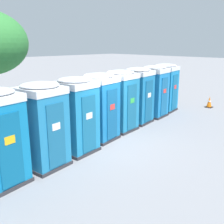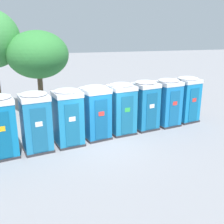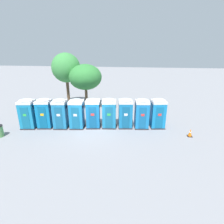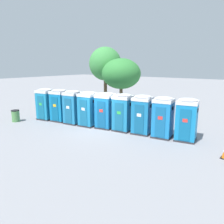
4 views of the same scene
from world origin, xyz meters
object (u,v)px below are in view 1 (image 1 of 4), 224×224
at_px(portapotty_3, 76,115).
at_px(portapotty_8, 165,87).
at_px(portapotty_7, 154,91).
at_px(portapotty_6, 138,95).
at_px(portapotty_2, 43,125).
at_px(portapotty_4, 100,106).
at_px(traffic_cone, 209,102).
at_px(portapotty_5, 121,100).

relative_size(portapotty_3, portapotty_8, 1.00).
xyz_separation_m(portapotty_7, portapotty_8, (1.36, 0.27, -0.00)).
bearing_deg(portapotty_3, portapotty_7, 8.75).
bearing_deg(portapotty_6, portapotty_7, 4.54).
bearing_deg(portapotty_2, portapotty_4, 10.94).
bearing_deg(portapotty_7, portapotty_6, -175.46).
relative_size(portapotty_2, portapotty_4, 1.00).
relative_size(portapotty_3, portapotty_7, 1.00).
xyz_separation_m(portapotty_2, traffic_cone, (10.60, -0.15, -0.97)).
height_order(portapotty_3, portapotty_4, same).
relative_size(portapotty_2, portapotty_7, 1.00).
bearing_deg(traffic_cone, portapotty_8, 148.64).
xyz_separation_m(portapotty_5, portapotty_6, (1.37, 0.20, 0.00)).
distance_m(portapotty_4, traffic_cone, 7.97).
distance_m(portapotty_4, portapotty_5, 1.38).
height_order(portapotty_5, portapotty_6, same).
bearing_deg(portapotty_4, portapotty_8, 8.25).
distance_m(portapotty_8, traffic_cone, 2.98).
bearing_deg(portapotty_2, portapotty_6, 9.72).
distance_m(portapotty_4, portapotty_8, 5.54).
height_order(portapotty_7, traffic_cone, portapotty_7).
height_order(portapotty_5, portapotty_8, same).
height_order(portapotty_3, traffic_cone, portapotty_3).
bearing_deg(traffic_cone, portapotty_7, 162.44).
distance_m(portapotty_2, portapotty_4, 2.77).
bearing_deg(portapotty_8, portapotty_6, -172.01).
bearing_deg(portapotty_5, portapotty_2, -169.85).
bearing_deg(portapotty_5, portapotty_7, 6.48).
relative_size(portapotty_6, traffic_cone, 3.97).
relative_size(portapotty_5, traffic_cone, 3.97).
bearing_deg(portapotty_8, portapotty_4, -171.75).
distance_m(portapotty_5, portapotty_8, 4.15).
distance_m(portapotty_5, portapotty_7, 2.77).
relative_size(portapotty_3, portapotty_4, 1.00).
bearing_deg(portapotty_5, portapotty_4, -171.43).
distance_m(portapotty_6, portapotty_8, 2.77).
xyz_separation_m(portapotty_5, portapotty_8, (4.11, 0.59, -0.00)).
bearing_deg(portapotty_4, portapotty_3, -166.55).
xyz_separation_m(portapotty_2, portapotty_6, (5.46, 0.94, -0.00)).
relative_size(portapotty_7, traffic_cone, 3.97).
distance_m(portapotty_6, traffic_cone, 5.35).
bearing_deg(portapotty_7, traffic_cone, -17.56).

